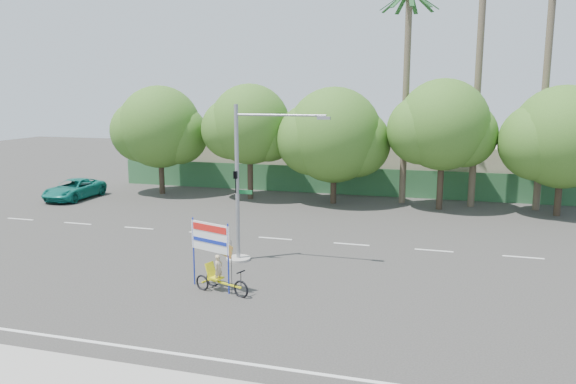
# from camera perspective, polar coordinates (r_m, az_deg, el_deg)

# --- Properties ---
(ground) EXTENTS (120.00, 120.00, 0.00)m
(ground) POSITION_cam_1_polar(r_m,az_deg,el_deg) (21.42, -2.64, -10.46)
(ground) COLOR #33302D
(ground) RESTS_ON ground
(fence) EXTENTS (38.00, 0.08, 2.00)m
(fence) POSITION_cam_1_polar(r_m,az_deg,el_deg) (41.49, 6.96, 1.07)
(fence) COLOR #336B3D
(fence) RESTS_ON ground
(building_left) EXTENTS (12.00, 8.00, 4.00)m
(building_left) POSITION_cam_1_polar(r_m,az_deg,el_deg) (48.21, -3.96, 3.60)
(building_left) COLOR beige
(building_left) RESTS_ON ground
(building_right) EXTENTS (14.00, 8.00, 3.60)m
(building_right) POSITION_cam_1_polar(r_m,az_deg,el_deg) (45.34, 17.95, 2.44)
(building_right) COLOR beige
(building_right) RESTS_ON ground
(tree_far_left) EXTENTS (7.14, 6.00, 7.96)m
(tree_far_left) POSITION_cam_1_polar(r_m,az_deg,el_deg) (42.38, -12.95, 6.20)
(tree_far_left) COLOR #473828
(tree_far_left) RESTS_ON ground
(tree_left) EXTENTS (6.66, 5.60, 8.07)m
(tree_left) POSITION_cam_1_polar(r_m,az_deg,el_deg) (39.44, -3.98, 6.58)
(tree_left) COLOR #473828
(tree_left) RESTS_ON ground
(tree_center) EXTENTS (7.62, 6.40, 7.85)m
(tree_center) POSITION_cam_1_polar(r_m,az_deg,el_deg) (37.84, 4.63, 5.52)
(tree_center) COLOR #473828
(tree_center) RESTS_ON ground
(tree_right) EXTENTS (6.90, 5.80, 8.36)m
(tree_right) POSITION_cam_1_polar(r_m,az_deg,el_deg) (37.03, 15.39, 6.28)
(tree_right) COLOR #473828
(tree_right) RESTS_ON ground
(tree_far_right) EXTENTS (7.38, 6.20, 7.94)m
(tree_far_right) POSITION_cam_1_polar(r_m,az_deg,el_deg) (37.62, 26.09, 4.75)
(tree_far_right) COLOR #473828
(tree_far_right) RESTS_ON ground
(palm_tall) EXTENTS (3.73, 3.79, 17.45)m
(palm_tall) POSITION_cam_1_polar(r_m,az_deg,el_deg) (38.58, 18.94, 14.02)
(palm_tall) COLOR #70604C
(palm_tall) RESTS_ON ground
(palm_mid) EXTENTS (3.73, 3.79, 15.45)m
(palm_mid) POSITION_cam_1_polar(r_m,az_deg,el_deg) (38.88, 24.87, 12.03)
(palm_mid) COLOR #70604C
(palm_mid) RESTS_ON ground
(palm_short) EXTENTS (3.73, 3.79, 14.45)m
(palm_short) POSITION_cam_1_polar(r_m,az_deg,el_deg) (38.59, 11.97, 11.95)
(palm_short) COLOR #70604C
(palm_short) RESTS_ON ground
(traffic_signal) EXTENTS (4.72, 1.10, 7.00)m
(traffic_signal) POSITION_cam_1_polar(r_m,az_deg,el_deg) (24.97, -4.53, -0.52)
(traffic_signal) COLOR gray
(traffic_signal) RESTS_ON ground
(trike_billboard) EXTENTS (2.67, 1.20, 2.76)m
(trike_billboard) POSITION_cam_1_polar(r_m,az_deg,el_deg) (21.74, -7.34, -7.12)
(trike_billboard) COLOR black
(trike_billboard) RESTS_ON ground
(pickup_truck) EXTENTS (2.35, 5.05, 1.40)m
(pickup_truck) POSITION_cam_1_polar(r_m,az_deg,el_deg) (42.50, -20.90, 0.27)
(pickup_truck) COLOR #107667
(pickup_truck) RESTS_ON ground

